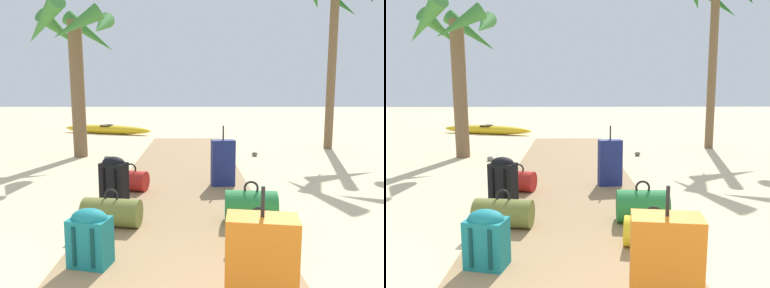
% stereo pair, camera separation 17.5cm
% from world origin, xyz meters
% --- Properties ---
extents(ground_plane, '(60.00, 60.00, 0.00)m').
position_xyz_m(ground_plane, '(0.00, 3.97, 0.00)').
color(ground_plane, beige).
extents(boardwalk, '(2.01, 9.92, 0.08)m').
position_xyz_m(boardwalk, '(0.00, 4.96, 0.04)').
color(boardwalk, '#9E7A51').
rests_on(boardwalk, ground).
extents(backpack_teal, '(0.37, 0.30, 0.49)m').
position_xyz_m(backpack_teal, '(-0.71, 1.66, 0.34)').
color(backpack_teal, '#197A7F').
rests_on(backpack_teal, boardwalk).
extents(duffel_bag_yellow, '(0.59, 0.40, 0.40)m').
position_xyz_m(duffel_bag_yellow, '(0.75, 1.99, 0.22)').
color(duffel_bag_yellow, gold).
rests_on(duffel_bag_yellow, boardwalk).
extents(duffel_bag_green, '(0.58, 0.40, 0.47)m').
position_xyz_m(duffel_bag_green, '(0.78, 2.66, 0.26)').
color(duffel_bag_green, '#237538').
rests_on(duffel_bag_green, boardwalk).
extents(backpack_black, '(0.37, 0.30, 0.61)m').
position_xyz_m(backpack_black, '(-0.86, 3.35, 0.40)').
color(backpack_black, black).
rests_on(backpack_black, boardwalk).
extents(suitcase_navy, '(0.37, 0.23, 0.92)m').
position_xyz_m(suitcase_navy, '(0.61, 4.27, 0.43)').
color(suitcase_navy, navy).
rests_on(suitcase_navy, boardwalk).
extents(duffel_bag_red, '(0.52, 0.40, 0.40)m').
position_xyz_m(duffel_bag_red, '(-0.75, 3.98, 0.23)').
color(duffel_bag_red, red).
rests_on(duffel_bag_red, boardwalk).
extents(suitcase_orange, '(0.46, 0.30, 0.88)m').
position_xyz_m(suitcase_orange, '(0.56, 0.87, 0.43)').
color(suitcase_orange, orange).
rests_on(suitcase_orange, boardwalk).
extents(duffel_bag_olive, '(0.65, 0.39, 0.41)m').
position_xyz_m(duffel_bag_olive, '(-0.72, 2.56, 0.23)').
color(duffel_bag_olive, olive).
rests_on(duffel_bag_olive, boardwalk).
extents(palm_tree_far_left, '(1.99, 2.16, 3.43)m').
position_xyz_m(palm_tree_far_left, '(-2.46, 7.15, 2.54)').
color(palm_tree_far_left, brown).
rests_on(palm_tree_far_left, ground).
extents(palm_tree_far_right, '(2.12, 2.21, 4.65)m').
position_xyz_m(palm_tree_far_right, '(3.74, 8.37, 3.71)').
color(palm_tree_far_right, brown).
rests_on(palm_tree_far_right, ground).
extents(kayak, '(3.44, 1.60, 0.32)m').
position_xyz_m(kayak, '(-2.90, 11.82, 0.16)').
color(kayak, gold).
rests_on(kayak, ground).
extents(rock_right_far, '(0.18, 0.20, 0.10)m').
position_xyz_m(rock_right_far, '(1.61, 7.27, 0.05)').
color(rock_right_far, '#5B5651').
rests_on(rock_right_far, ground).
extents(rock_left_mid, '(0.19, 0.22, 0.10)m').
position_xyz_m(rock_left_mid, '(-1.74, 6.73, 0.05)').
color(rock_left_mid, slate).
rests_on(rock_left_mid, ground).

